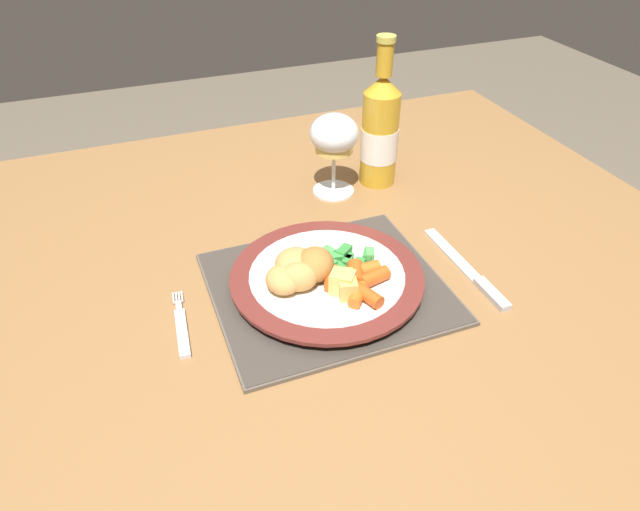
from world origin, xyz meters
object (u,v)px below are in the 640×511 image
dining_table (321,297)px  wine_glass (334,138)px  dinner_plate (327,278)px  fork (182,328)px  table_knife (471,273)px  bottle (380,131)px

dining_table → wine_glass: size_ratio=8.33×
dining_table → dinner_plate: (-0.02, -0.07, 0.10)m
dining_table → fork: 0.26m
fork → wine_glass: size_ratio=0.87×
table_knife → wine_glass: wine_glass is taller
fork → wine_glass: bearing=39.1°
dining_table → table_knife: size_ratio=5.89×
dinner_plate → wine_glass: bearing=65.9°
table_knife → dining_table: bearing=147.4°
fork → table_knife: size_ratio=0.62×
dinner_plate → table_knife: bearing=-13.3°
dining_table → dinner_plate: dinner_plate is taller
wine_glass → bottle: 0.09m
dining_table → table_knife: 0.24m
dinner_plate → table_knife: dinner_plate is taller
fork → wine_glass: wine_glass is taller
bottle → fork: bearing=-146.9°
fork → bottle: bearing=33.1°
table_knife → bottle: bearing=91.3°
dinner_plate → wine_glass: (0.11, 0.25, 0.09)m
dining_table → dinner_plate: size_ratio=4.48×
dining_table → table_knife: table_knife is taller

